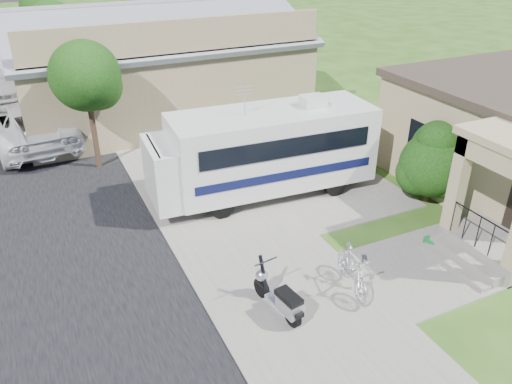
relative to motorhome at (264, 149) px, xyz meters
name	(u,v)px	position (x,y,z in m)	size (l,w,h in m)	color
ground	(316,275)	(-0.75, -4.51, -1.58)	(120.00, 120.00, 0.00)	#214512
sidewalk_slab	(166,144)	(-1.75, 5.49, -1.55)	(4.00, 80.00, 0.06)	#67645C
driveway_slab	(284,188)	(0.75, -0.01, -1.56)	(7.00, 6.00, 0.05)	#67645C
walk_slab	(435,265)	(2.25, -5.51, -1.56)	(4.00, 3.00, 0.05)	#67645C
warehouse	(158,71)	(-0.75, 9.46, 0.41)	(12.50, 8.40, 5.04)	#7F6D4F
street_tree_a	(88,79)	(-4.45, 4.54, 1.67)	(2.44, 2.40, 4.58)	black
street_tree_b	(56,27)	(-4.45, 14.54, 1.81)	(2.44, 2.40, 4.73)	black
street_tree_c	(41,10)	(-4.45, 23.54, 1.52)	(2.44, 2.40, 4.42)	black
motorhome	(264,149)	(0.00, 0.00, 0.00)	(7.31, 2.71, 3.68)	beige
shrub	(433,161)	(4.50, -2.68, -0.19)	(2.22, 2.12, 2.72)	black
scooter	(280,297)	(-2.28, -5.42, -1.08)	(0.66, 1.71, 1.13)	black
bicycle	(352,272)	(-0.33, -5.39, -1.03)	(0.52, 1.83, 1.10)	#AFAFB7
pickup_truck	(31,122)	(-6.52, 8.00, -0.70)	(2.91, 6.31, 1.75)	silver
van	(1,78)	(-7.42, 15.51, -0.62)	(2.70, 6.64, 1.93)	silver
garden_hose	(430,243)	(2.80, -4.74, -1.49)	(0.40, 0.40, 0.18)	#15692A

